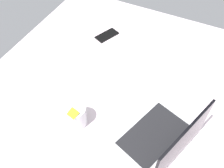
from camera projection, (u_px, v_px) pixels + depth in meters
The scene contains 4 objects.
bed_mattress at pixel (106, 129), 121.46cm from camera, with size 180.00×140.00×18.00cm, color silver.
laptop at pixel (162, 138), 103.42cm from camera, with size 38.68×32.46×23.00cm.
snack_cup at pixel (76, 115), 109.09cm from camera, with size 10.72×9.38×13.84cm.
cell_phone at pixel (107, 35), 151.84cm from camera, with size 6.80×14.00×0.80cm, color black.
Camera 1 is at (53.79, 29.59, 116.05)cm, focal length 40.43 mm.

